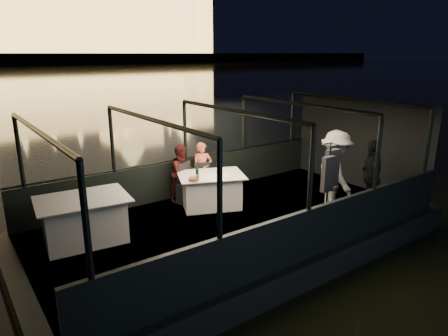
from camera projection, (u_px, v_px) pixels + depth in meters
boat_hull at (235, 242)px, 8.54m from camera, size 8.60×4.40×1.00m
boat_deck at (235, 221)px, 8.40m from camera, size 8.00×4.00×0.04m
gunwale_port at (186, 177)px, 9.83m from camera, size 8.00×0.08×0.90m
gunwale_starboard at (307, 234)px, 6.71m from camera, size 8.00×0.08×0.90m
cabin_glass_port at (185, 131)px, 9.51m from camera, size 8.00×0.02×1.40m
cabin_glass_starboard at (311, 169)px, 6.40m from camera, size 8.00×0.02×1.40m
cabin_roof_glass at (236, 111)px, 7.76m from camera, size 8.00×4.00×0.02m
end_wall_fore at (18, 212)px, 5.83m from camera, size 0.02×4.00×2.30m
end_wall_aft at (358, 143)px, 10.33m from camera, size 0.02×4.00×2.30m
canopy_ribs at (236, 168)px, 8.08m from camera, size 8.00×4.00×2.30m
dining_table_central at (211, 190)px, 9.05m from camera, size 1.74×1.53×0.77m
dining_table_aft at (84, 222)px, 7.35m from camera, size 1.73×1.34×0.85m
chair_port_left at (189, 185)px, 9.25m from camera, size 0.56×0.56×0.92m
chair_port_right at (206, 181)px, 9.48m from camera, size 0.49×0.49×0.86m
coat_stand at (328, 186)px, 7.77m from camera, size 0.61×0.56×1.76m
person_woman_coral at (202, 166)px, 9.64m from camera, size 0.56×0.46×1.34m
person_man_maroon at (182, 170)px, 9.33m from camera, size 0.75×0.65×1.36m
passenger_stripe at (335, 177)px, 8.47m from camera, size 1.11×1.38×1.86m
passenger_dark at (371, 174)px, 8.71m from camera, size 0.89×0.99×1.61m
wine_bottle at (197, 174)px, 8.44m from camera, size 0.09×0.09×0.33m
bread_basket at (193, 179)px, 8.47m from camera, size 0.23×0.23×0.08m
amber_candle at (219, 174)px, 8.84m from camera, size 0.06×0.06×0.08m
plate_near at (228, 176)px, 8.81m from camera, size 0.32×0.32×0.02m
plate_far at (194, 177)px, 8.73m from camera, size 0.26×0.26×0.02m
wine_glass_white at (197, 178)px, 8.37m from camera, size 0.07×0.07×0.17m
wine_glass_red at (218, 168)px, 9.13m from camera, size 0.08×0.08×0.19m
wine_glass_empty at (216, 174)px, 8.65m from camera, size 0.08×0.08×0.18m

